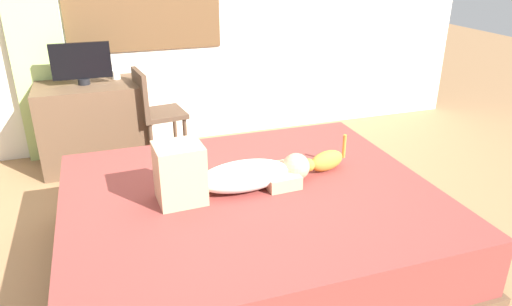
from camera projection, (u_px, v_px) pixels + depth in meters
ground_plane at (231, 267)px, 2.92m from camera, size 16.00×16.00×0.00m
bed at (251, 227)px, 2.90m from camera, size 2.22×1.87×0.48m
person_lying at (228, 174)px, 2.75m from camera, size 0.94×0.30×0.34m
cat at (324, 161)px, 3.03m from camera, size 0.35×0.18×0.21m
desk at (95, 125)px, 4.17m from camera, size 0.90×0.56×0.74m
tv_monitor at (81, 63)px, 3.93m from camera, size 0.48×0.10×0.35m
cup at (116, 75)px, 4.16m from camera, size 0.07×0.07×0.08m
chair_by_desk at (154, 110)px, 4.12m from camera, size 0.43×0.43×0.86m
curtain_left at (30, 13)px, 3.92m from camera, size 0.44×0.06×2.60m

